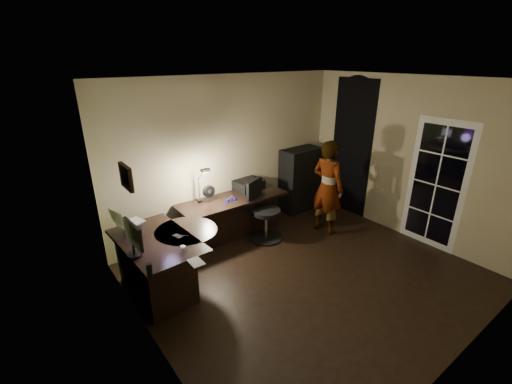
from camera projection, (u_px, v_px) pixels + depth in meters
floor at (308, 275)px, 4.98m from camera, size 4.50×4.00×0.01m
ceiling at (321, 80)px, 3.97m from camera, size 4.50×4.00×0.01m
wall_back at (230, 155)px, 5.96m from camera, size 4.50×0.01×2.70m
wall_front at (480, 254)px, 2.99m from camera, size 4.50×0.01×2.70m
wall_left at (145, 241)px, 3.21m from camera, size 0.01×4.00×2.70m
wall_right at (408, 159)px, 5.74m from camera, size 0.01×4.00×2.70m
green_wall_overlay at (147, 240)px, 3.22m from camera, size 0.00×4.00×2.70m
arched_doorway at (351, 148)px, 6.60m from camera, size 0.01×0.90×2.60m
french_door at (436, 185)px, 5.44m from camera, size 0.02×0.92×2.10m
framed_picture at (126, 177)px, 3.38m from camera, size 0.04×0.30×0.25m
desk_left at (159, 266)px, 4.50m from camera, size 0.91×1.40×0.79m
desk_right at (233, 217)px, 5.93m from camera, size 1.91×0.70×0.71m
cabinet at (300, 179)px, 6.92m from camera, size 0.86×0.44×1.27m
laptop_stand at (132, 227)px, 4.54m from camera, size 0.26×0.23×0.10m
laptop at (130, 216)px, 4.48m from camera, size 0.40×0.39×0.23m
monitor at (133, 244)px, 3.94m from camera, size 0.12×0.45×0.29m
mouse at (183, 247)px, 4.12m from camera, size 0.06×0.09×0.04m
phone at (178, 236)px, 4.40m from camera, size 0.10×0.15×0.01m
pen at (184, 235)px, 4.41m from camera, size 0.10×0.11×0.01m
speaker at (149, 270)px, 3.56m from camera, size 0.07×0.07×0.16m
notepad at (196, 262)px, 3.84m from camera, size 0.15×0.20×0.01m
desk_fan at (209, 194)px, 5.59m from camera, size 0.21×0.12×0.32m
headphones at (230, 200)px, 5.69m from camera, size 0.20×0.14×0.09m
printer at (249, 185)px, 6.16m from camera, size 0.51×0.42×0.22m
desk_lamp at (199, 183)px, 5.52m from camera, size 0.25×0.36×0.70m
office_chair at (266, 211)px, 5.78m from camera, size 0.75×0.75×1.04m
person at (328, 188)px, 5.93m from camera, size 0.45×0.63×1.67m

